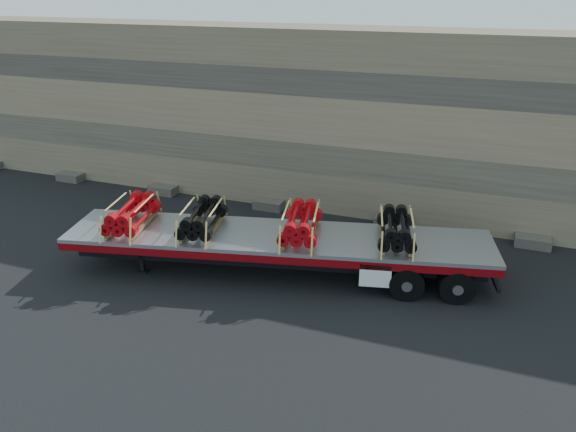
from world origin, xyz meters
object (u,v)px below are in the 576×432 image
at_px(bundle_midrear, 301,224).
at_px(bundle_rear, 396,230).
at_px(bundle_front, 132,215).
at_px(bundle_midfront, 202,219).
at_px(trailer, 277,254).

distance_m(bundle_midrear, bundle_rear, 2.88).
xyz_separation_m(bundle_midrear, bundle_rear, (2.80, 0.65, -0.02)).
bearing_deg(bundle_midrear, bundle_rear, 0.00).
relative_size(bundle_front, bundle_midfront, 1.03).
distance_m(bundle_midfront, bundle_rear, 5.98).
bearing_deg(bundle_front, bundle_rear, 0.00).
bearing_deg(trailer, bundle_midfront, -180.00).
xyz_separation_m(bundle_midfront, bundle_rear, (5.83, 1.35, -0.01)).
bearing_deg(trailer, bundle_midrear, -0.00).
relative_size(bundle_midfront, bundle_rear, 1.01).
bearing_deg(trailer, bundle_front, -180.00).
height_order(bundle_front, bundle_midfront, bundle_front).
xyz_separation_m(bundle_midfront, bundle_midrear, (3.02, 0.70, 0.01)).
bearing_deg(bundle_rear, bundle_front, 180.00).
height_order(bundle_front, bundle_rear, bundle_front).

